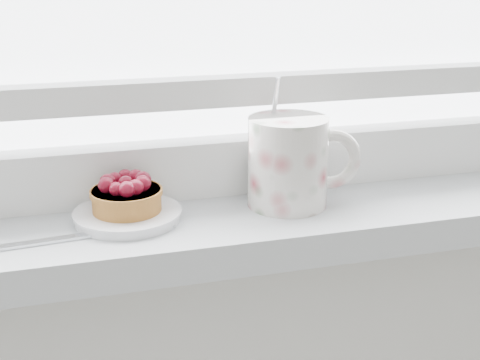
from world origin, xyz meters
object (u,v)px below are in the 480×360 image
object	(u,v)px
saucer	(128,215)
floral_mug	(291,160)
raspberry_tart	(127,194)
fork	(79,236)

from	to	relation	value
saucer	floral_mug	world-z (taller)	floral_mug
raspberry_tart	floral_mug	size ratio (longest dim) A/B	0.53
saucer	fork	size ratio (longest dim) A/B	0.60
fork	floral_mug	bearing A→B (deg)	7.56
saucer	fork	world-z (taller)	saucer
saucer	raspberry_tart	size ratio (longest dim) A/B	1.51
saucer	raspberry_tart	bearing A→B (deg)	40.64
fork	raspberry_tart	bearing A→B (deg)	33.10
raspberry_tart	fork	bearing A→B (deg)	-146.90
saucer	raspberry_tart	world-z (taller)	raspberry_tart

